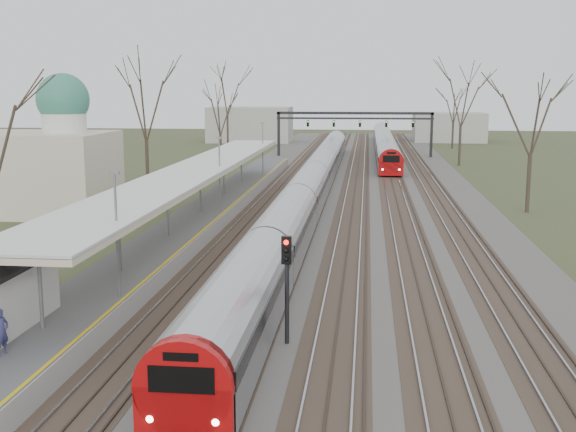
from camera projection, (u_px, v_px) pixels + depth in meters
The scene contains 11 objects.
track_bed at pixel (348, 186), 68.18m from camera, with size 24.00×160.00×0.22m.
platform at pixel (212, 211), 51.97m from camera, with size 3.50×69.00×1.00m, color #9E9B93.
canopy at pixel (196, 170), 46.96m from camera, with size 4.10×50.00×3.11m.
dome_building at pixel (44, 164), 53.26m from camera, with size 10.00×8.00×10.30m.
signal_gantry at pixel (355, 121), 96.67m from camera, with size 21.00×0.59×6.08m.
tree_west_far at pixel (145, 102), 61.79m from camera, with size 5.50×5.50×11.33m.
tree_east_far at pixel (532, 115), 52.72m from camera, with size 5.00×5.00×10.30m.
train_near at pixel (314, 179), 62.05m from camera, with size 2.62×90.21×3.05m.
train_far at pixel (385, 143), 103.36m from camera, with size 2.62×60.21×3.05m.
passenger at pixel (1, 332), 22.37m from camera, with size 0.55×0.36×1.52m, color navy.
signal_post at pixel (287, 274), 25.64m from camera, with size 0.35×0.45×4.10m.
Camera 1 is at (2.01, -12.83, 9.23)m, focal length 45.00 mm.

